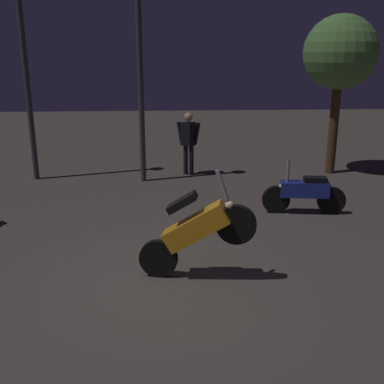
# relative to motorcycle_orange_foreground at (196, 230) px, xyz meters

# --- Properties ---
(ground_plane) EXTENTS (40.00, 40.00, 0.00)m
(ground_plane) POSITION_rel_motorcycle_orange_foreground_xyz_m (-0.51, -0.11, -0.74)
(ground_plane) COLOR #4C443D
(motorcycle_orange_foreground) EXTENTS (1.65, 0.49, 1.63)m
(motorcycle_orange_foreground) POSITION_rel_motorcycle_orange_foreground_xyz_m (0.00, 0.00, 0.00)
(motorcycle_orange_foreground) COLOR black
(motorcycle_orange_foreground) RESTS_ON ground_plane
(motorcycle_blue_parked_left) EXTENTS (1.66, 0.41, 1.11)m
(motorcycle_blue_parked_left) POSITION_rel_motorcycle_orange_foreground_xyz_m (2.36, 2.66, -0.31)
(motorcycle_blue_parked_left) COLOR black
(motorcycle_blue_parked_left) RESTS_ON ground_plane
(person_bystander_far) EXTENTS (0.64, 0.37, 1.64)m
(person_bystander_far) POSITION_rel_motorcycle_orange_foreground_xyz_m (0.21, 5.87, 0.23)
(person_bystander_far) COLOR black
(person_bystander_far) RESTS_ON ground_plane
(streetlamp_near) EXTENTS (0.36, 0.36, 4.76)m
(streetlamp_near) POSITION_rel_motorcycle_orange_foreground_xyz_m (-0.96, 5.32, 2.30)
(streetlamp_near) COLOR #38383D
(streetlamp_near) RESTS_ON ground_plane
(streetlamp_far) EXTENTS (0.36, 0.36, 5.71)m
(streetlamp_far) POSITION_rel_motorcycle_orange_foreground_xyz_m (-3.72, 5.67, 2.82)
(streetlamp_far) COLOR #38383D
(streetlamp_far) RESTS_ON ground_plane
(tree_left_bg) EXTENTS (1.85, 1.85, 4.05)m
(tree_left_bg) POSITION_rel_motorcycle_orange_foreground_xyz_m (4.04, 5.83, 2.34)
(tree_left_bg) COLOR #4C331E
(tree_left_bg) RESTS_ON ground_plane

